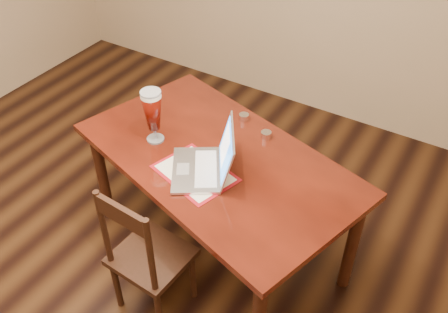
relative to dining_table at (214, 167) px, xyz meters
The scene contains 4 objects.
ground 1.04m from the dining_table, 114.47° to the right, with size 5.00×5.00×0.00m, color black.
room_shell 1.36m from the dining_table, 114.47° to the right, with size 4.51×5.01×2.71m.
dining_table is the anchor object (origin of this frame).
dining_chair 0.61m from the dining_table, 97.36° to the right, with size 0.40×0.38×0.89m.
Camera 1 is at (1.46, -1.03, 2.47)m, focal length 40.00 mm.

